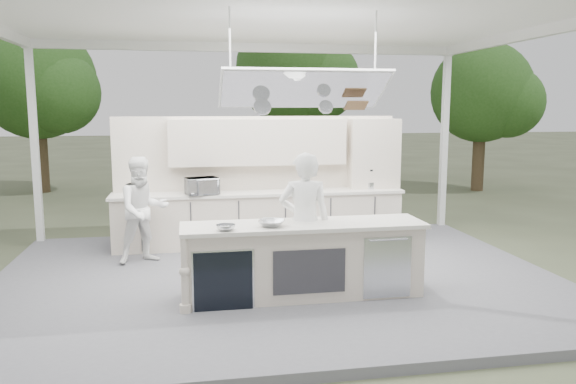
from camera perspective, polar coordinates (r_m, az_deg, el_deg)
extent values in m
plane|color=#545B3E|center=(8.22, -1.12, -9.29)|extent=(90.00, 90.00, 0.00)
cube|color=#5A595E|center=(8.21, -1.12, -8.89)|extent=(8.00, 6.00, 0.12)
cube|color=white|center=(11.82, 15.59, 5.01)|extent=(0.12, 0.12, 3.70)
cube|color=white|center=(10.98, -24.34, 4.31)|extent=(0.12, 0.12, 3.70)
cube|color=white|center=(7.93, -1.20, 17.70)|extent=(8.20, 6.20, 0.16)
cube|color=white|center=(10.75, -3.71, 14.43)|extent=(8.00, 0.12, 0.16)
cube|color=white|center=(9.34, 24.02, 14.60)|extent=(0.12, 6.00, 0.16)
cube|color=white|center=(6.98, 1.66, 10.43)|extent=(2.00, 0.71, 0.43)
cube|color=white|center=(6.98, 1.66, 10.43)|extent=(2.06, 0.76, 0.46)
cylinder|color=white|center=(6.88, -5.92, 14.38)|extent=(0.02, 0.02, 0.95)
cylinder|color=white|center=(7.25, 8.87, 14.03)|extent=(0.02, 0.02, 0.95)
cylinder|color=silver|center=(7.04, -2.64, 8.62)|extent=(0.22, 0.14, 0.21)
cylinder|color=silver|center=(7.14, 3.86, 8.61)|extent=(0.18, 0.12, 0.18)
cube|color=olive|center=(7.27, 6.92, 8.73)|extent=(0.28, 0.18, 0.12)
cube|color=beige|center=(7.25, 1.58, -7.06)|extent=(3.00, 0.70, 0.90)
cube|color=white|center=(7.13, 1.60, -3.39)|extent=(3.10, 0.78, 0.05)
cylinder|color=beige|center=(6.76, -10.46, -8.27)|extent=(0.11, 0.11, 0.92)
cube|color=black|center=(6.80, -6.60, -8.97)|extent=(0.70, 0.04, 0.72)
cube|color=silver|center=(6.80, -6.60, -8.98)|extent=(0.74, 0.03, 0.72)
cube|color=#2C2C30|center=(6.92, 2.19, -8.09)|extent=(0.90, 0.02, 0.55)
cube|color=silver|center=(7.19, 10.06, -7.57)|extent=(0.62, 0.02, 0.78)
cube|color=beige|center=(9.90, -2.87, -2.80)|extent=(5.00, 0.65, 0.90)
cube|color=white|center=(9.82, -2.90, -0.08)|extent=(5.08, 0.72, 0.05)
cube|color=beige|center=(10.09, -3.12, 1.30)|extent=(5.00, 0.10, 2.25)
cube|color=beige|center=(9.89, -3.06, 5.08)|extent=(3.10, 0.38, 0.80)
cube|color=beige|center=(10.34, 8.64, 3.76)|extent=(0.90, 0.45, 1.30)
cube|color=olive|center=(10.34, 8.64, 3.76)|extent=(0.84, 0.40, 0.03)
cylinder|color=silver|center=(10.23, 8.29, 0.67)|extent=(0.20, 0.20, 0.12)
cylinder|color=black|center=(10.21, 8.31, 1.56)|extent=(0.17, 0.17, 0.20)
cylinder|color=black|center=(10.35, 10.13, 0.66)|extent=(0.16, 0.16, 0.10)
cone|color=black|center=(10.33, 10.15, 1.60)|extent=(0.14, 0.14, 0.24)
cylinder|color=#4B3A25|center=(18.29, -23.72, 3.26)|extent=(0.36, 0.36, 2.10)
sphere|color=#305720|center=(18.25, -24.15, 10.27)|extent=(3.40, 3.40, 3.40)
sphere|color=#305720|center=(17.59, -22.30, 9.36)|extent=(2.38, 2.38, 2.38)
cylinder|color=#4B3A25|center=(20.12, 0.48, 4.90)|extent=(0.36, 0.36, 2.45)
sphere|color=#305720|center=(20.12, 0.49, 12.38)|extent=(4.00, 4.00, 4.00)
sphere|color=#305720|center=(19.68, 3.16, 11.29)|extent=(2.80, 2.80, 2.80)
cylinder|color=#4B3A25|center=(18.06, 18.77, 3.19)|extent=(0.36, 0.36, 1.92)
sphere|color=#305720|center=(18.00, 19.08, 9.57)|extent=(3.00, 3.00, 3.00)
sphere|color=#305720|center=(17.90, 21.43, 8.50)|extent=(2.10, 2.10, 2.10)
imported|color=white|center=(7.34, 1.69, -3.10)|extent=(0.73, 0.54, 1.84)
imported|color=white|center=(8.99, -14.50, -1.77)|extent=(0.98, 0.87, 1.66)
imported|color=silver|center=(9.52, -8.74, 0.59)|extent=(0.60, 0.48, 0.29)
imported|color=silver|center=(6.94, -1.68, -3.19)|extent=(0.43, 0.43, 0.08)
imported|color=#B1B4B8|center=(6.74, -6.35, -3.61)|extent=(0.27, 0.27, 0.07)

